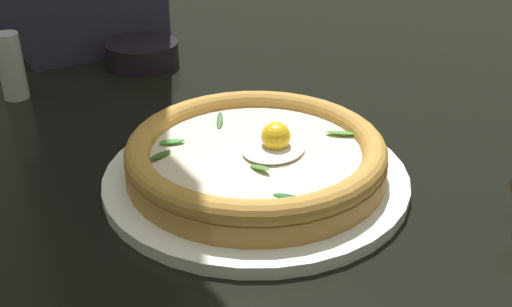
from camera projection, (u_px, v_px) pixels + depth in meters
ground_plane at (249, 213)px, 0.57m from camera, size 2.40×2.40×0.03m
pizza_plate at (256, 177)px, 0.59m from camera, size 0.30×0.30×0.01m
pizza at (256, 154)px, 0.58m from camera, size 0.25×0.25×0.05m
side_bowl at (143, 54)px, 0.88m from camera, size 0.11×0.11×0.03m
pepper_shaker at (9, 67)px, 0.76m from camera, size 0.03×0.03×0.09m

